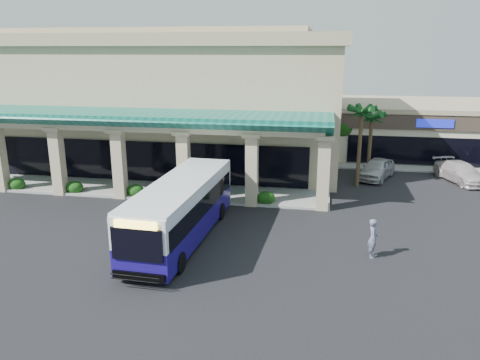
% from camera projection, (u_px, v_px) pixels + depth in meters
% --- Properties ---
extents(ground, '(110.00, 110.00, 0.00)m').
position_uv_depth(ground, '(210.00, 233.00, 25.73)').
color(ground, black).
extents(main_building, '(30.80, 14.80, 11.35)m').
position_uv_depth(main_building, '(164.00, 98.00, 40.74)').
color(main_building, tan).
rests_on(main_building, ground).
extents(arcade, '(30.00, 6.20, 5.70)m').
position_uv_depth(arcade, '(122.00, 152.00, 32.79)').
color(arcade, '#0F5E52').
rests_on(arcade, ground).
extents(strip_mall, '(22.50, 12.50, 4.90)m').
position_uv_depth(strip_mall, '(453.00, 129.00, 44.70)').
color(strip_mall, beige).
rests_on(strip_mall, ground).
extents(palm_0, '(2.40, 2.40, 6.60)m').
position_uv_depth(palm_0, '(360.00, 142.00, 33.80)').
color(palm_0, '#103E16').
rests_on(palm_0, ground).
extents(palm_1, '(2.40, 2.40, 5.80)m').
position_uv_depth(palm_1, '(370.00, 140.00, 36.57)').
color(palm_1, '#103E16').
rests_on(palm_1, ground).
extents(broadleaf_tree, '(2.60, 2.60, 4.81)m').
position_uv_depth(broadleaf_tree, '(342.00, 135.00, 41.79)').
color(broadleaf_tree, '#123A0D').
rests_on(broadleaf_tree, ground).
extents(transit_bus, '(3.15, 11.55, 3.20)m').
position_uv_depth(transit_bus, '(182.00, 211.00, 24.57)').
color(transit_bus, navy).
rests_on(transit_bus, ground).
extents(pedestrian, '(0.48, 0.72, 1.95)m').
position_uv_depth(pedestrian, '(373.00, 238.00, 22.59)').
color(pedestrian, slate).
rests_on(pedestrian, ground).
extents(car_silver, '(3.49, 5.04, 1.59)m').
position_uv_depth(car_silver, '(377.00, 169.00, 36.44)').
color(car_silver, '#BCBCBD').
rests_on(car_silver, ground).
extents(car_red, '(3.72, 5.51, 1.48)m').
position_uv_depth(car_red, '(461.00, 172.00, 35.60)').
color(car_red, silver).
rests_on(car_red, ground).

